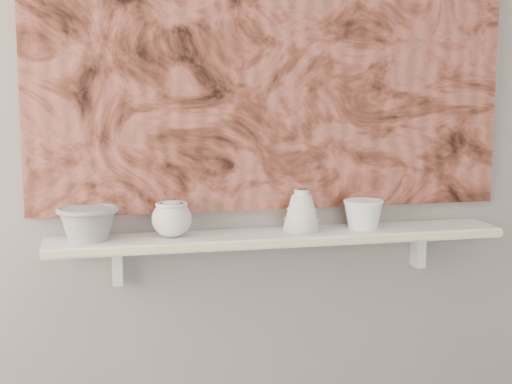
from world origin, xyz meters
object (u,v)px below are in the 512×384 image
object	(u,v)px
bell_vessel	(301,210)
bowl_white	(363,214)
painting	(274,31)
cup_cream	(172,219)
shelf	(280,237)
bowl_grey	(88,223)

from	to	relation	value
bell_vessel	bowl_white	distance (m)	0.20
painting	cup_cream	xyz separation A→B (m)	(-0.33, -0.08, -0.56)
painting	bell_vessel	world-z (taller)	painting
shelf	bell_vessel	distance (m)	0.10
painting	bell_vessel	xyz separation A→B (m)	(0.07, -0.08, -0.54)
shelf	bell_vessel	xyz separation A→B (m)	(0.07, 0.00, 0.08)
painting	bowl_grey	xyz separation A→B (m)	(-0.57, -0.08, -0.56)
shelf	cup_cream	size ratio (longest dim) A/B	11.84
bell_vessel	cup_cream	bearing A→B (deg)	180.00
bell_vessel	bowl_white	world-z (taller)	bell_vessel
shelf	painting	distance (m)	0.63
painting	bowl_white	bearing A→B (deg)	-16.64
bowl_grey	bell_vessel	world-z (taller)	bell_vessel
shelf	painting	size ratio (longest dim) A/B	0.93
shelf	bowl_grey	xyz separation A→B (m)	(-0.57, 0.00, 0.07)
cup_cream	bowl_white	xyz separation A→B (m)	(0.60, 0.00, -0.01)
bell_vessel	painting	bearing A→B (deg)	130.12
painting	cup_cream	world-z (taller)	painting
shelf	cup_cream	distance (m)	0.34
bell_vessel	bowl_white	xyz separation A→B (m)	(0.20, 0.00, -0.02)
shelf	bowl_white	xyz separation A→B (m)	(0.27, 0.00, 0.06)
bell_vessel	bowl_white	size ratio (longest dim) A/B	1.03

